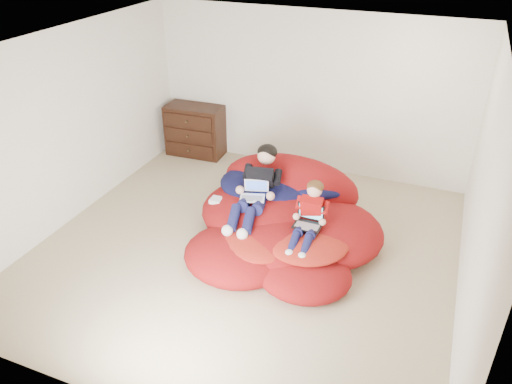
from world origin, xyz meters
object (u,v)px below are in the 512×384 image
object	(u,v)px
older_boy	(258,184)
laptop_white	(254,192)
beanbag_pile	(283,220)
dresser	(195,130)
laptop_black	(309,220)
younger_boy	(310,214)

from	to	relation	value
older_boy	laptop_white	bearing A→B (deg)	-90.00
older_boy	beanbag_pile	bearing A→B (deg)	-2.64
dresser	laptop_white	world-z (taller)	dresser
laptop_black	laptop_white	bearing A→B (deg)	163.93
dresser	beanbag_pile	size ratio (longest dim) A/B	0.40
beanbag_pile	younger_boy	bearing A→B (deg)	-36.21
dresser	laptop_black	distance (m)	3.42
laptop_white	older_boy	bearing A→B (deg)	90.00
older_boy	laptop_black	xyz separation A→B (m)	(0.79, -0.34, -0.14)
dresser	beanbag_pile	xyz separation A→B (m)	(2.24, -1.83, -0.18)
older_boy	laptop_black	size ratio (longest dim) A/B	3.80
beanbag_pile	older_boy	bearing A→B (deg)	177.36
beanbag_pile	laptop_white	distance (m)	0.53
dresser	older_boy	world-z (taller)	older_boy
younger_boy	laptop_white	world-z (taller)	younger_boy
dresser	laptop_black	world-z (taller)	dresser
younger_boy	laptop_white	bearing A→B (deg)	164.81
dresser	younger_boy	xyz separation A→B (m)	(2.66, -2.14, 0.19)
laptop_white	laptop_black	bearing A→B (deg)	-16.07
older_boy	dresser	bearing A→B (deg)	135.98
beanbag_pile	laptop_black	bearing A→B (deg)	-37.35
laptop_black	younger_boy	bearing A→B (deg)	90.00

